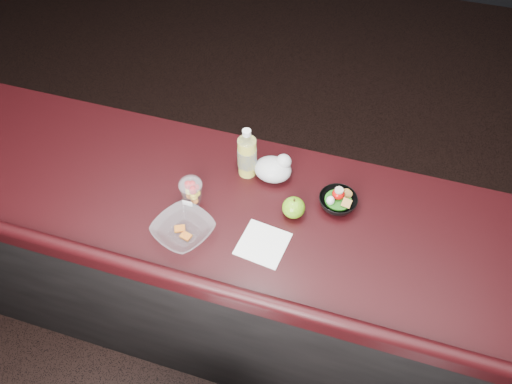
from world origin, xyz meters
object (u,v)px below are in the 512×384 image
Objects in this scene: lemonade_bottle at (247,156)px; fruit_cup at (191,191)px; green_apple at (294,208)px; takeout_bowl at (183,230)px; snack_bowl at (338,201)px.

lemonade_bottle is 1.81× the size of fruit_cup.
lemonade_bottle is at bearing 146.58° from green_apple.
green_apple is (0.22, -0.15, -0.05)m from lemonade_bottle.
fruit_cup is 0.15m from takeout_bowl.
lemonade_bottle is at bearing 70.02° from takeout_bowl.
lemonade_bottle is 0.25m from fruit_cup.
green_apple reaches higher than snack_bowl.
takeout_bowl is (-0.49, -0.28, -0.00)m from snack_bowl.
lemonade_bottle is at bearing 170.91° from snack_bowl.
lemonade_bottle reaches higher than green_apple.
lemonade_bottle reaches higher than fruit_cup.
lemonade_bottle is 0.85× the size of takeout_bowl.
takeout_bowl is at bearing -109.98° from lemonade_bottle.
takeout_bowl is at bearing -149.82° from snack_bowl.
lemonade_bottle is 0.27m from green_apple.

